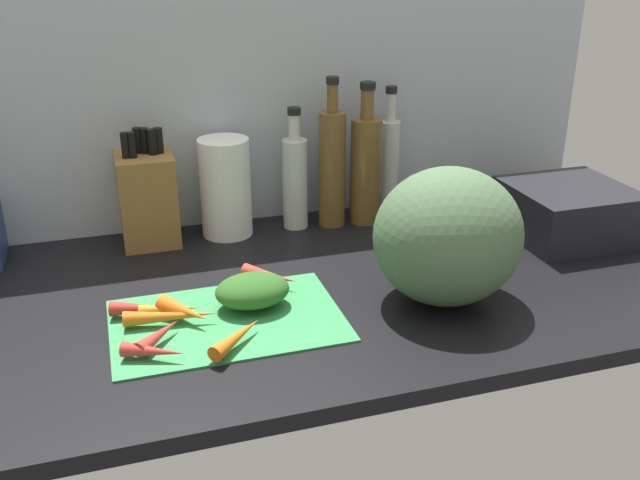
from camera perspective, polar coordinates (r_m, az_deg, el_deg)
The scene contains 20 objects.
ground_plane at distance 141.51cm, azimuth -1.53°, elevation -4.02°, with size 170.00×80.00×3.00cm, color black.
wall_back at distance 166.51cm, azimuth -5.37°, elevation 11.62°, with size 170.00×3.00×60.00cm, color #ADB7C1.
cutting_board at distance 128.29cm, azimuth -7.47°, elevation -6.35°, with size 40.75×27.32×0.80cm, color #338C4C.
carrot_0 at distance 130.16cm, azimuth -11.91°, elevation -5.45°, with size 2.28×2.28×11.08cm, color orange.
carrot_1 at distance 122.26cm, azimuth -12.80°, elevation -7.43°, with size 2.73×2.73×10.78cm, color red.
carrot_2 at distance 130.96cm, azimuth -14.07°, elevation -5.33°, with size 2.89×2.89×11.37cm, color red.
carrot_3 at distance 127.73cm, azimuth -10.88°, elevation -5.63°, with size 3.51×3.51×10.41cm, color orange.
carrot_4 at distance 127.28cm, azimuth -11.83°, elevation -6.01°, with size 2.80×2.80×16.47cm, color orange.
carrot_5 at distance 118.10cm, azimuth -13.23°, elevation -8.69°, with size 2.60×2.60×10.43cm, color red.
carrot_6 at distance 138.40cm, azimuth -4.08°, elevation -2.91°, with size 3.30×3.30×11.08cm, color red.
carrot_7 at distance 119.53cm, azimuth -6.66°, elevation -7.71°, with size 2.78×2.78×12.81cm, color orange.
carrot_greens_pile at distance 130.53cm, azimuth -5.45°, elevation -4.06°, with size 13.67×10.52×5.78cm, color #2D6023.
winter_squash at distance 131.53cm, azimuth 10.21°, elevation 0.28°, with size 27.64×25.82×25.67cm, color #4C6B47.
knife_block at distance 161.00cm, azimuth -13.70°, elevation 3.42°, with size 12.09×14.47×25.65cm.
paper_towel_roll at distance 161.28cm, azimuth -7.60°, elevation 4.19°, with size 11.42×11.42×22.38cm, color white.
bottle_0 at distance 164.17cm, azimuth -2.02°, elevation 4.85°, with size 5.81×5.81×28.35cm.
bottle_1 at distance 164.64cm, azimuth 0.97°, elevation 5.94°, with size 6.29×6.29×34.83cm.
bottle_2 at distance 167.07cm, azimuth 3.69°, elevation 5.86°, with size 7.32×7.32×33.30cm.
bottle_3 at distance 173.93cm, azimuth 5.53°, elevation 6.21°, with size 5.02×5.02×31.08cm.
dish_rack at distance 170.22cm, azimuth 19.24°, elevation 2.19°, with size 25.38×24.63×11.75cm, color black.
Camera 1 is at (-33.94, -121.04, 63.49)cm, focal length 39.85 mm.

